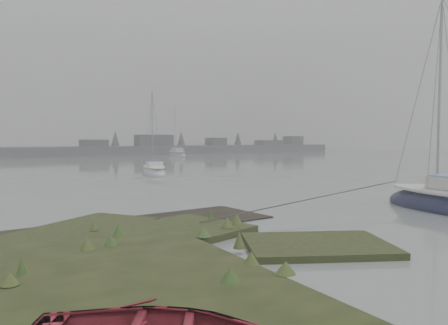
# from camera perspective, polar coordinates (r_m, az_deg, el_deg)

# --- Properties ---
(ground) EXTENTS (160.00, 160.00, 0.00)m
(ground) POSITION_cam_1_polar(r_m,az_deg,el_deg) (39.30, -20.07, -0.99)
(ground) COLOR slate
(ground) RESTS_ON ground
(far_shoreline) EXTENTS (60.00, 8.00, 4.15)m
(far_shoreline) POSITION_cam_1_polar(r_m,az_deg,el_deg) (78.18, -4.69, 1.83)
(far_shoreline) COLOR #4C4F51
(far_shoreline) RESTS_ON ground
(sailboat_white) EXTENTS (2.58, 5.09, 6.87)m
(sailboat_white) POSITION_cam_1_polar(r_m,az_deg,el_deg) (33.55, -9.13, -1.16)
(sailboat_white) COLOR silver
(sailboat_white) RESTS_ON ground
(sailboat_far_b) EXTENTS (2.46, 6.07, 8.36)m
(sailboat_far_b) POSITION_cam_1_polar(r_m,az_deg,el_deg) (65.79, -6.19, 1.04)
(sailboat_far_b) COLOR #A0A5A9
(sailboat_far_b) RESTS_ON ground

